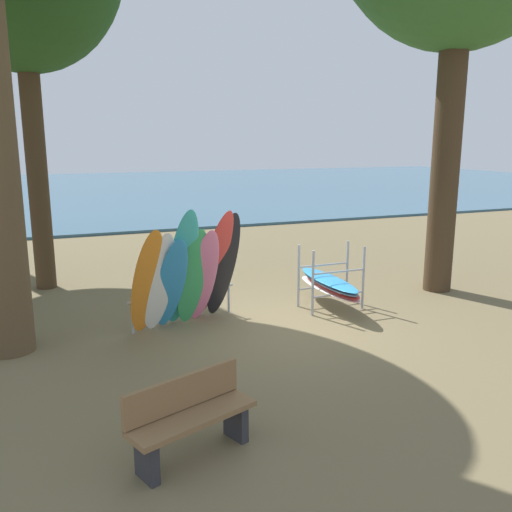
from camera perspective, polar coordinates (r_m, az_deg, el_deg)
The scene contains 5 objects.
ground_plane at distance 9.62m, azimuth 2.43°, elevation -7.46°, with size 80.00×80.00×0.00m, color brown.
lake_water at distance 37.32m, azimuth -16.06°, elevation 6.83°, with size 80.00×36.00×0.10m, color #38607A.
leaning_board_pile at distance 9.30m, azimuth -7.25°, elevation -2.07°, with size 2.16×1.45×2.18m.
board_storage_rack at distance 10.60m, azimuth 7.81°, elevation -2.90°, with size 1.15×2.12×1.25m.
park_bench at distance 5.82m, azimuth -7.00°, elevation -16.47°, with size 1.46×0.87×0.85m.
Camera 1 is at (-3.73, -8.26, 3.24)m, focal length 37.65 mm.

